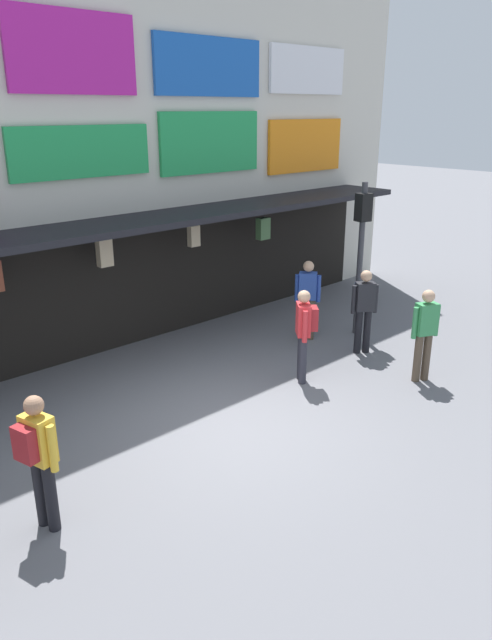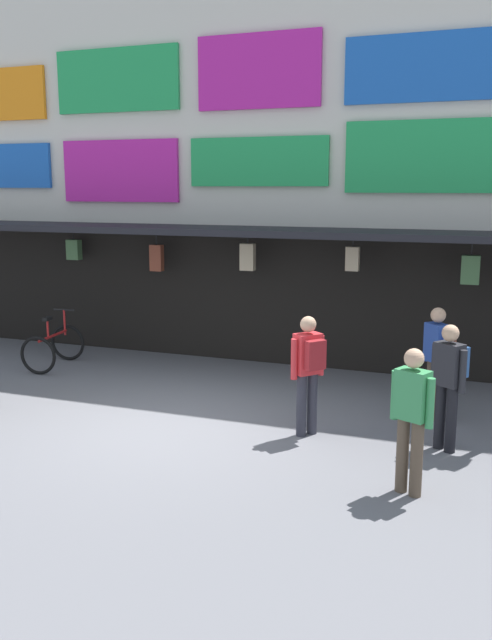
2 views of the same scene
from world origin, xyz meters
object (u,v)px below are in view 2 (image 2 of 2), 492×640
(bicycle_parked, at_px, (54,347))
(pedestrian_in_blue, at_px, (411,413))
(pedestrian_in_white, at_px, (438,354))
(pedestrian_in_purple, at_px, (309,367))
(pedestrian_in_red, at_px, (449,377))

(bicycle_parked, height_order, pedestrian_in_blue, pedestrian_in_blue)
(bicycle_parked, xyz_separation_m, pedestrian_in_white, (7.11, -0.52, 0.59))
(pedestrian_in_blue, distance_m, pedestrian_in_white, 2.74)
(bicycle_parked, distance_m, pedestrian_in_white, 7.16)
(bicycle_parked, bearing_deg, pedestrian_in_purple, -18.66)
(pedestrian_in_red, height_order, pedestrian_in_purple, same)
(bicycle_parked, xyz_separation_m, pedestrian_in_purple, (5.52, -1.87, 0.59))
(bicycle_parked, height_order, pedestrian_in_purple, pedestrian_in_purple)
(bicycle_parked, bearing_deg, pedestrian_in_blue, -24.78)
(pedestrian_in_white, bearing_deg, pedestrian_in_purple, -139.87)
(bicycle_parked, relative_size, pedestrian_in_red, 0.73)
(pedestrian_in_blue, xyz_separation_m, pedestrian_in_purple, (-1.56, 1.40, 0.04))
(pedestrian_in_red, distance_m, pedestrian_in_purple, 1.85)
(pedestrian_in_white, bearing_deg, pedestrian_in_blue, -90.70)
(pedestrian_in_blue, relative_size, pedestrian_in_white, 1.00)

